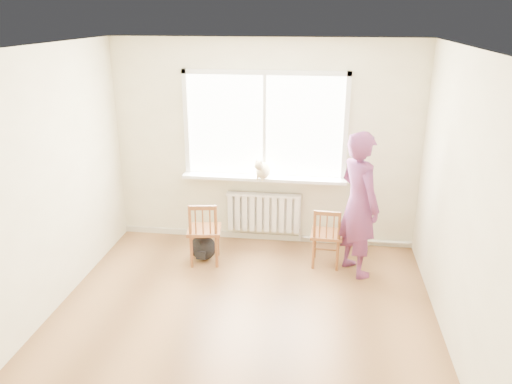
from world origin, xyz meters
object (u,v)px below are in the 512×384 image
(chair_left, at_px, (204,233))
(cat, at_px, (263,170))
(person, at_px, (359,204))
(backpack, at_px, (203,248))
(chair_right, at_px, (326,237))

(chair_left, height_order, cat, cat)
(chair_left, height_order, person, person)
(person, bearing_deg, backpack, 56.23)
(chair_right, distance_m, person, 0.60)
(chair_right, distance_m, cat, 1.19)
(chair_left, distance_m, cat, 1.11)
(person, height_order, backpack, person)
(person, bearing_deg, chair_left, 58.99)
(person, bearing_deg, chair_right, 43.46)
(chair_left, xyz_separation_m, chair_right, (1.50, 0.13, -0.02))
(chair_left, xyz_separation_m, cat, (0.65, 0.61, 0.65))
(cat, height_order, backpack, cat)
(cat, relative_size, backpack, 1.26)
(chair_left, bearing_deg, backpack, -73.69)
(cat, bearing_deg, chair_right, -11.98)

